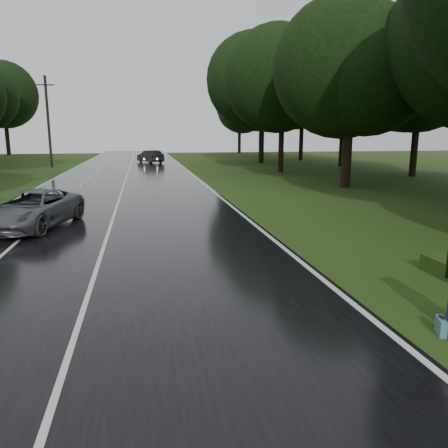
{
  "coord_description": "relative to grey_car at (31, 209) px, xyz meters",
  "views": [
    {
      "loc": [
        1.34,
        -6.81,
        3.72
      ],
      "look_at": [
        3.66,
        5.58,
        1.1
      ],
      "focal_mm": 35.09,
      "sensor_mm": 36.0,
      "label": 1
    }
  ],
  "objects": [
    {
      "name": "ground",
      "position": [
        3.02,
        -11.32,
        -0.78
      ],
      "size": [
        160.0,
        160.0,
        0.0
      ],
      "primitive_type": "plane",
      "color": "#274113",
      "rests_on": "ground"
    },
    {
      "name": "road",
      "position": [
        3.02,
        8.68,
        -0.76
      ],
      "size": [
        12.0,
        140.0,
        0.04
      ],
      "primitive_type": "cube",
      "color": "black",
      "rests_on": "ground"
    },
    {
      "name": "tree_right_d",
      "position": [
        18.36,
        10.44,
        -0.78
      ],
      "size": [
        8.71,
        8.71,
        13.6
      ],
      "primitive_type": null,
      "color": "black",
      "rests_on": "ground"
    },
    {
      "name": "tree_right_f",
      "position": [
        19.3,
        36.1,
        -0.78
      ],
      "size": [
        10.97,
        10.97,
        17.14
      ],
      "primitive_type": null,
      "color": "black",
      "rests_on": "ground"
    },
    {
      "name": "utility_pole_far",
      "position": [
        -5.48,
        33.4,
        -0.78
      ],
      "size": [
        1.8,
        0.28,
        9.77
      ],
      "primitive_type": null,
      "color": "black",
      "rests_on": "ground"
    },
    {
      "name": "suitcase",
      "position": [
        9.8,
        -11.33,
        -0.63
      ],
      "size": [
        0.28,
        0.45,
        0.31
      ],
      "primitive_type": "cube",
      "rotation": [
        0.0,
        0.0,
        5.89
      ],
      "color": "teal",
      "rests_on": "ground"
    },
    {
      "name": "far_car",
      "position": [
        5.44,
        38.57,
        0.04
      ],
      "size": [
        3.42,
        5.02,
        1.57
      ],
      "primitive_type": "imported",
      "rotation": [
        0.0,
        0.0,
        3.55
      ],
      "color": "black",
      "rests_on": "road"
    },
    {
      "name": "lane_center",
      "position": [
        3.02,
        8.68,
        -0.74
      ],
      "size": [
        0.12,
        140.0,
        0.01
      ],
      "primitive_type": "cube",
      "color": "silver",
      "rests_on": "road"
    },
    {
      "name": "grey_car",
      "position": [
        0.0,
        0.0,
        0.0
      ],
      "size": [
        3.79,
        5.79,
        1.48
      ],
      "primitive_type": "imported",
      "rotation": [
        0.0,
        0.0,
        6.01
      ],
      "color": "#57585D",
      "rests_on": "road"
    },
    {
      "name": "tree_right_e",
      "position": [
        17.6,
        22.8,
        -0.78
      ],
      "size": [
        9.49,
        9.49,
        14.83
      ],
      "primitive_type": null,
      "color": "black",
      "rests_on": "ground"
    }
  ]
}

